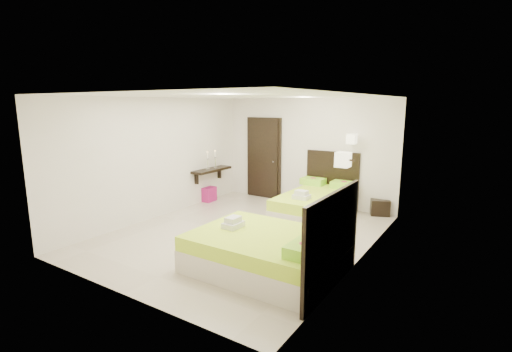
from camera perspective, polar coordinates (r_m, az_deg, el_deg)
The scene contains 7 objects.
floor at distance 7.22m, azimuth -1.98°, elevation -8.91°, with size 5.50×5.50×0.00m, color #BFB29E.
bed_single at distance 8.26m, azimuth 9.09°, elevation -4.06°, with size 1.31×2.18×1.80m.
bed_double at distance 5.60m, azimuth 2.21°, elevation -11.45°, with size 2.15×1.83×1.77m.
nightstand at distance 8.83m, azimuth 18.52°, elevation -4.55°, with size 0.40×0.36×0.36m, color black.
ottoman at distance 9.65m, azimuth -7.53°, elevation -2.75°, with size 0.36×0.36×0.36m, color #96145C.
door at distance 9.81m, azimuth 1.20°, elevation 2.73°, with size 1.02×0.15×2.14m.
console_shelf at distance 9.47m, azimuth -6.87°, elevation 0.92°, with size 0.35×1.20×0.78m.
Camera 1 is at (3.88, -5.57, 2.45)m, focal length 26.00 mm.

